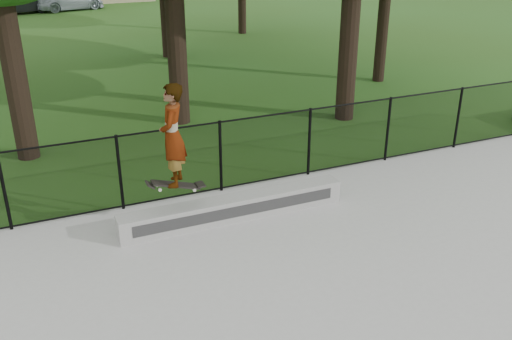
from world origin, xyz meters
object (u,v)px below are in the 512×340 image
at_px(grind_ledge, 234,208).
at_px(car_c, 69,0).
at_px(car_b, 22,4).
at_px(skater_airborne, 173,137).

height_order(grind_ledge, car_c, car_c).
distance_m(car_b, skater_airborne, 28.23).
relative_size(grind_ledge, car_c, 1.15).
bearing_deg(car_c, skater_airborne, 164.15).
distance_m(grind_ledge, skater_airborne, 1.91).
height_order(car_c, skater_airborne, skater_airborne).
distance_m(grind_ledge, car_c, 28.44).
xyz_separation_m(grind_ledge, car_b, (-2.27, 28.12, 0.25)).
bearing_deg(grind_ledge, skater_airborne, -177.33).
relative_size(car_b, car_c, 0.78).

